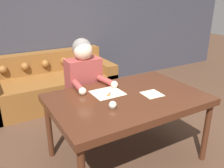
{
  "coord_description": "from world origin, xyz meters",
  "views": [
    {
      "loc": [
        -1.32,
        -1.81,
        1.7
      ],
      "look_at": [
        -0.2,
        0.13,
        0.84
      ],
      "focal_mm": 38.0,
      "sensor_mm": 36.0,
      "label": 1
    }
  ],
  "objects_px": {
    "dining_table": "(127,102)",
    "couch": "(50,85)",
    "pin_cushion": "(113,105)",
    "person": "(84,88)",
    "scissors": "(109,94)"
  },
  "relations": [
    {
      "from": "dining_table",
      "to": "couch",
      "type": "bearing_deg",
      "value": 98.56
    },
    {
      "from": "person",
      "to": "pin_cushion",
      "type": "relative_size",
      "value": 17.23
    },
    {
      "from": "couch",
      "to": "dining_table",
      "type": "bearing_deg",
      "value": -81.44
    },
    {
      "from": "person",
      "to": "scissors",
      "type": "height_order",
      "value": "person"
    },
    {
      "from": "scissors",
      "to": "pin_cushion",
      "type": "xyz_separation_m",
      "value": [
        -0.13,
        -0.29,
        0.03
      ]
    },
    {
      "from": "couch",
      "to": "pin_cushion",
      "type": "bearing_deg",
      "value": -89.55
    },
    {
      "from": "scissors",
      "to": "person",
      "type": "bearing_deg",
      "value": 95.48
    },
    {
      "from": "couch",
      "to": "scissors",
      "type": "xyz_separation_m",
      "value": [
        0.14,
        -1.73,
        0.45
      ]
    },
    {
      "from": "scissors",
      "to": "pin_cushion",
      "type": "distance_m",
      "value": 0.32
    },
    {
      "from": "scissors",
      "to": "couch",
      "type": "bearing_deg",
      "value": 94.77
    },
    {
      "from": "couch",
      "to": "pin_cushion",
      "type": "relative_size",
      "value": 28.34
    },
    {
      "from": "person",
      "to": "dining_table",
      "type": "bearing_deg",
      "value": -74.09
    },
    {
      "from": "pin_cushion",
      "to": "dining_table",
      "type": "bearing_deg",
      "value": 30.71
    },
    {
      "from": "dining_table",
      "to": "pin_cushion",
      "type": "xyz_separation_m",
      "value": [
        -0.26,
        -0.16,
        0.1
      ]
    },
    {
      "from": "pin_cushion",
      "to": "person",
      "type": "bearing_deg",
      "value": 84.46
    }
  ]
}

